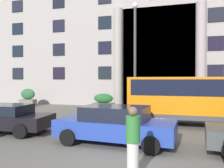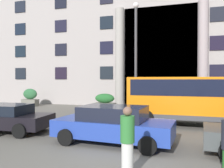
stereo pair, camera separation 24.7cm
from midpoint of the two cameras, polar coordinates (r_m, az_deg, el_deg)
ground_plane at (r=8.11m, az=2.75°, el=-16.86°), size 80.00×64.00×0.12m
office_building_facade at (r=25.45m, az=12.65°, el=11.40°), size 35.59×9.66×14.06m
orange_minibus at (r=13.03m, az=19.72°, el=-2.90°), size 6.61×2.67×2.58m
hedge_planter_entrance_left at (r=22.77m, az=-19.21°, el=-3.20°), size 1.47×0.73×1.61m
hedge_planter_far_east at (r=18.13m, az=9.69°, el=-4.37°), size 1.53×0.76×1.51m
hedge_planter_west at (r=17.87m, az=19.49°, el=-4.52°), size 2.15×0.98×1.50m
hedge_planter_east at (r=19.03m, az=-1.43°, el=-4.41°), size 1.70×0.86×1.30m
parked_sedan_second at (r=12.06m, az=-24.95°, el=-7.44°), size 4.70×2.27×1.29m
parked_estate_mid at (r=8.98m, az=1.10°, el=-9.89°), size 4.62×2.29×1.43m
motorcycle_near_kerb at (r=11.35m, az=2.67°, el=-9.00°), size 1.92×0.72×0.89m
pedestrian_man_red_shirt at (r=6.01m, az=5.03°, el=-13.84°), size 0.36×0.36×1.76m
lamppost_plaza_centre at (r=16.17m, az=6.32°, el=8.37°), size 0.40×0.40×7.75m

